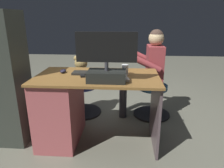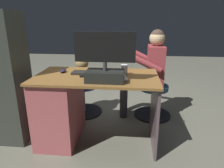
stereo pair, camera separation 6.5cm
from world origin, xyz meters
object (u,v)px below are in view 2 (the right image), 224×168
Objects in this scene: desk at (68,106)px; office_chair_teddy at (83,96)px; monitor at (105,66)px; cup at (124,70)px; teddy_bear at (83,70)px; computer_mouse at (63,71)px; person at (148,68)px; keyboard at (92,73)px; tv_remote at (81,75)px; visitor_chair at (153,99)px.

office_chair_teddy is (-0.01, -0.67, -0.15)m from desk.
monitor is 0.30m from cup.
monitor is 1.00m from teddy_bear.
person is at bearing -148.44° from computer_mouse.
computer_mouse is (0.32, -0.02, 0.01)m from keyboard.
monitor is at bearing 61.52° from person.
cup is 0.70× the size of tv_remote.
cup is 0.44m from tv_remote.
visitor_chair is at bearing -139.77° from keyboard.
monitor reaches higher than keyboard.
office_chair_teddy is at bearing -46.09° from cup.
office_chair_teddy is at bearing -0.14° from visitor_chair.
person reaches higher than visitor_chair.
visitor_chair is at bearing 179.86° from office_chair_teddy.
keyboard is at bearing -159.18° from tv_remote.
cup reaches higher than teddy_bear.
person reaches higher than desk.
monitor is 1.19m from visitor_chair.
computer_mouse is at bearing -28.18° from monitor.
person is (-0.63, -0.61, -0.07)m from keyboard.
cup is at bearing 171.49° from tv_remote.
keyboard is 0.83m from office_chair_teddy.
keyboard is at bearing -166.11° from desk.
teddy_bear is (0.59, -0.63, -0.18)m from cup.
person is at bearing 179.86° from office_chair_teddy.
monitor is 1.14m from office_chair_teddy.
desk is at bearing -21.62° from monitor.
keyboard is (-0.27, -0.07, 0.36)m from desk.
computer_mouse reaches higher than desk.
cup is 0.09× the size of person.
monitor is 1.07× the size of office_chair_teddy.
teddy_bear reaches higher than keyboard.
monitor is 0.34m from tv_remote.
monitor is at bearing 116.37° from teddy_bear.
keyboard is 0.34m from cup.
monitor reaches higher than visitor_chair.
visitor_chair is 0.43× the size of person.
monitor is at bearing 130.72° from tv_remote.
cup is at bearing 133.91° from office_chair_teddy.
desk is at bearing -20.50° from tv_remote.
computer_mouse is 0.25× the size of teddy_bear.
teddy_bear is at bearing -0.94° from person.
person is (0.09, -0.00, 0.44)m from visitor_chair.
desk is 11.88× the size of cup.
desk is 0.40m from tv_remote.
desk is at bearing 13.89° from keyboard.
visitor_chair is at bearing -121.85° from cup.
cup reaches higher than office_chair_teddy.
keyboard is 0.84× the size of visitor_chair.
desk is 0.69m from office_chair_teddy.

